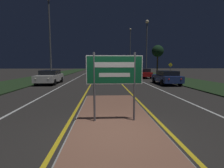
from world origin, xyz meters
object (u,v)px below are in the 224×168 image
at_px(streetlight_right_far, 130,46).
at_px(car_receding_1, 143,73).
at_px(streetlight_right_near, 147,41).
at_px(car_receding_2, 132,70).
at_px(car_approaching_0, 50,77).
at_px(car_receding_0, 166,77).
at_px(streetlight_left_near, 49,25).
at_px(highway_sign, 114,73).
at_px(warning_sign, 170,69).

relative_size(streetlight_right_far, car_receding_1, 2.42).
height_order(streetlight_right_near, car_receding_1, streetlight_right_near).
bearing_deg(car_receding_2, streetlight_right_near, -88.88).
bearing_deg(car_approaching_0, car_receding_0, -5.87).
distance_m(streetlight_left_near, streetlight_right_far, 25.07).
bearing_deg(streetlight_right_far, car_approaching_0, -116.71).
xyz_separation_m(streetlight_left_near, car_approaching_0, (0.63, -2.79, -5.76)).
bearing_deg(car_receding_2, car_receding_0, -89.77).
relative_size(highway_sign, car_receding_1, 0.53).
bearing_deg(car_receding_0, highway_sign, -117.89).
relative_size(streetlight_left_near, car_approaching_0, 2.09).
bearing_deg(streetlight_right_far, car_receding_1, -92.52).
height_order(car_receding_0, car_receding_1, car_receding_0).
distance_m(streetlight_left_near, warning_sign, 16.15).
bearing_deg(car_approaching_0, car_receding_2, 57.60).
xyz_separation_m(streetlight_right_near, car_approaching_0, (-12.02, -7.57, -4.71)).
relative_size(streetlight_left_near, car_receding_2, 2.11).
height_order(streetlight_right_far, car_approaching_0, streetlight_right_far).
bearing_deg(car_receding_0, warning_sign, 65.41).
relative_size(streetlight_right_far, car_receding_2, 2.28).
bearing_deg(car_receding_0, streetlight_right_far, 89.22).
distance_m(streetlight_right_near, streetlight_right_far, 16.77).
height_order(highway_sign, warning_sign, highway_sign).
distance_m(streetlight_right_near, warning_sign, 5.62).
bearing_deg(car_receding_2, car_approaching_0, -122.40).
xyz_separation_m(streetlight_left_near, car_receding_0, (12.51, -4.01, -5.78)).
height_order(car_receding_0, warning_sign, warning_sign).
bearing_deg(streetlight_right_near, car_receding_0, -90.88).
relative_size(highway_sign, streetlight_right_far, 0.22).
distance_m(car_receding_1, warning_sign, 4.00).
xyz_separation_m(streetlight_right_far, car_receding_2, (-0.43, -5.71, -5.61)).
xyz_separation_m(car_receding_1, car_approaching_0, (-11.48, -7.10, 0.02)).
distance_m(streetlight_left_near, car_receding_0, 14.35).
xyz_separation_m(streetlight_left_near, streetlight_right_near, (12.65, 4.78, -1.05)).
height_order(streetlight_left_near, car_receding_2, streetlight_left_near).
bearing_deg(car_receding_2, warning_sign, -78.74).
xyz_separation_m(streetlight_left_near, warning_sign, (15.21, 1.88, -5.11)).
relative_size(car_receding_1, warning_sign, 2.03).
relative_size(streetlight_right_near, warning_sign, 3.90).
xyz_separation_m(car_receding_1, warning_sign, (3.10, -2.44, 0.66)).
xyz_separation_m(highway_sign, streetlight_right_far, (6.37, 36.93, 4.70)).
distance_m(car_receding_0, car_receding_2, 19.83).
distance_m(highway_sign, car_receding_0, 12.92).
height_order(streetlight_left_near, car_receding_1, streetlight_left_near).
xyz_separation_m(car_receding_2, car_approaching_0, (-11.81, -18.61, -0.06)).
relative_size(car_receding_0, car_receding_1, 1.00).
height_order(streetlight_right_near, car_receding_0, streetlight_right_near).
bearing_deg(streetlight_right_near, streetlight_left_near, -159.28).
bearing_deg(streetlight_right_far, warning_sign, -83.19).
xyz_separation_m(streetlight_right_near, car_receding_2, (-0.22, 11.03, -4.65)).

